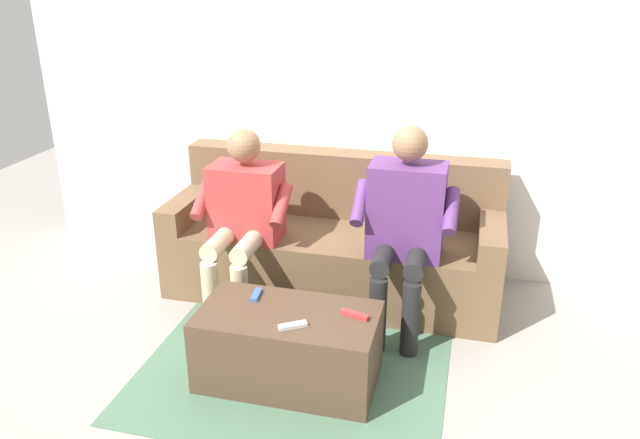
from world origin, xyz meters
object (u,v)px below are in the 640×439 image
object	(u,v)px
remote_blue	(256,295)
person_right_seated	(243,211)
couch	(334,244)
remote_red	(355,315)
coffee_table	(289,347)
person_left_seated	(405,219)
remote_white	(293,326)

from	to	relation	value
remote_blue	person_right_seated	bearing A→B (deg)	20.23
person_right_seated	couch	bearing A→B (deg)	-143.20
couch	remote_red	xyz separation A→B (m)	(-0.33, 0.99, 0.09)
remote_red	coffee_table	bearing A→B (deg)	24.82
couch	coffee_table	distance (m)	1.04
coffee_table	person_left_seated	distance (m)	0.96
couch	remote_blue	xyz separation A→B (m)	(0.21, 0.91, 0.09)
person_left_seated	remote_white	xyz separation A→B (m)	(0.42, 0.80, -0.27)
couch	remote_white	bearing A→B (deg)	93.07
remote_white	remote_red	bearing A→B (deg)	-1.15
remote_red	remote_white	bearing A→B (deg)	48.68
coffee_table	person_right_seated	world-z (taller)	person_right_seated
coffee_table	person_left_seated	bearing A→B (deg)	-125.33
coffee_table	person_left_seated	xyz separation A→B (m)	(-0.48, -0.68, 0.48)
person_right_seated	coffee_table	bearing A→B (deg)	125.71
person_left_seated	remote_white	size ratio (longest dim) A/B	8.74
remote_red	remote_blue	size ratio (longest dim) A/B	1.20
person_right_seated	remote_red	bearing A→B (deg)	142.46
remote_white	remote_blue	distance (m)	0.36
person_left_seated	remote_red	size ratio (longest dim) A/B	8.19
person_left_seated	person_right_seated	world-z (taller)	person_left_seated
person_left_seated	remote_red	world-z (taller)	person_left_seated
remote_white	couch	bearing A→B (deg)	59.90
couch	person_right_seated	world-z (taller)	person_right_seated
couch	person_right_seated	size ratio (longest dim) A/B	1.87
coffee_table	remote_blue	xyz separation A→B (m)	(0.21, -0.12, 0.21)
coffee_table	remote_red	xyz separation A→B (m)	(-0.33, -0.05, 0.21)
couch	remote_white	xyz separation A→B (m)	(-0.06, 1.15, 0.09)
remote_blue	couch	bearing A→B (deg)	-19.13
coffee_table	person_right_seated	distance (m)	0.94
remote_white	coffee_table	bearing A→B (deg)	84.09
coffee_table	remote_blue	distance (m)	0.32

